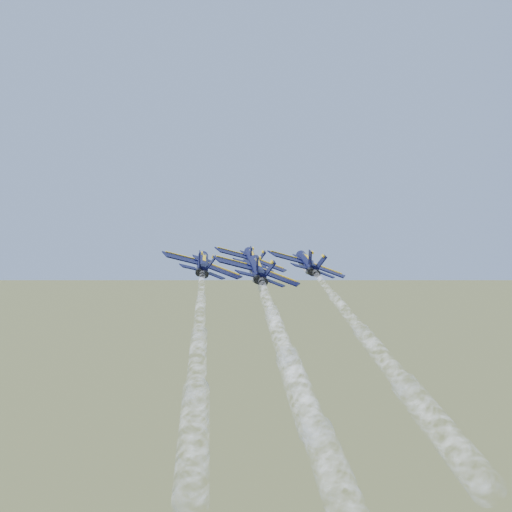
% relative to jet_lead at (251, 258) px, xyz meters
% --- Properties ---
extents(jet_lead, '(12.26, 17.45, 5.23)m').
position_rel_jet_lead_xyz_m(jet_lead, '(0.00, 0.00, 0.00)').
color(jet_lead, black).
extents(jet_left, '(12.26, 17.45, 5.23)m').
position_rel_jet_lead_xyz_m(jet_left, '(-5.01, -12.28, 0.00)').
color(jet_left, black).
extents(jet_right, '(12.26, 17.45, 5.23)m').
position_rel_jet_lead_xyz_m(jet_right, '(11.02, -7.06, 0.00)').
color(jet_right, black).
extents(jet_slot, '(12.26, 17.45, 5.23)m').
position_rel_jet_lead_xyz_m(jet_slot, '(5.56, -19.43, 0.00)').
color(jet_slot, black).
extents(smoke_trail_lead, '(21.26, 59.77, 2.72)m').
position_rel_jet_lead_xyz_m(smoke_trail_lead, '(15.00, -45.66, 0.04)').
color(smoke_trail_lead, white).
extents(smoke_trail_left, '(21.26, 59.77, 2.72)m').
position_rel_jet_lead_xyz_m(smoke_trail_left, '(9.99, -57.94, 0.04)').
color(smoke_trail_left, white).
extents(smoke_trail_right, '(21.26, 59.77, 2.72)m').
position_rel_jet_lead_xyz_m(smoke_trail_right, '(26.02, -52.72, 0.04)').
color(smoke_trail_right, white).
extents(smoke_trail_slot, '(21.26, 59.77, 2.72)m').
position_rel_jet_lead_xyz_m(smoke_trail_slot, '(20.56, -65.09, 0.04)').
color(smoke_trail_slot, white).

